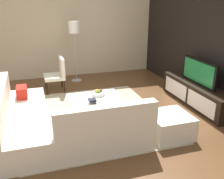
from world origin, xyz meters
TOP-DOWN VIEW (x-y plane):
  - ground_plane at (0.00, 0.00)m, footprint 14.00×14.00m
  - feature_wall_back at (0.00, 2.70)m, footprint 6.40×0.12m
  - side_wall_left at (-3.20, 0.20)m, footprint 0.12×5.20m
  - area_rug at (-0.10, 0.00)m, footprint 3.08×2.77m
  - media_console at (-0.00, 2.40)m, footprint 2.12×0.49m
  - television at (0.00, 2.40)m, footprint 1.15×0.06m
  - sectional_couch at (0.53, -0.86)m, footprint 2.42×2.41m
  - coffee_table at (-0.10, 0.10)m, footprint 0.95×1.06m
  - accent_chair_near at (-1.88, -0.45)m, footprint 0.58×0.50m
  - floor_lamp at (-2.55, 0.14)m, footprint 0.30×0.30m
  - ottoman at (1.04, 1.12)m, footprint 0.70×0.70m
  - fruit_bowl at (-0.28, 0.20)m, footprint 0.28×0.28m
  - book_stack at (0.12, -0.02)m, footprint 0.20×0.14m

SIDE VIEW (x-z plane):
  - ground_plane at x=0.00m, z-range 0.00..0.00m
  - area_rug at x=-0.10m, z-range 0.00..0.01m
  - ottoman at x=1.04m, z-range 0.00..0.40m
  - coffee_table at x=-0.10m, z-range 0.01..0.39m
  - media_console at x=0.00m, z-range 0.00..0.50m
  - sectional_couch at x=0.53m, z-range -0.13..0.71m
  - fruit_bowl at x=-0.28m, z-range 0.36..0.50m
  - book_stack at x=0.12m, z-range 0.38..0.48m
  - accent_chair_near at x=-1.88m, z-range 0.06..0.93m
  - television at x=0.00m, z-range 0.50..1.04m
  - feature_wall_back at x=0.00m, z-range 0.00..2.80m
  - side_wall_left at x=-3.20m, z-range 0.00..2.80m
  - floor_lamp at x=-2.55m, z-range 0.57..2.26m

